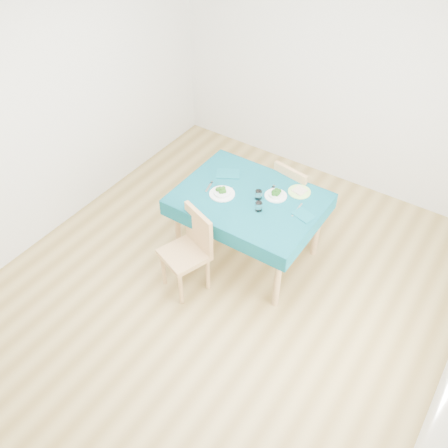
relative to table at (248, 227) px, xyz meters
The scene contains 16 objects.
room_shell 1.10m from the table, 82.99° to the right, with size 4.02×4.52×2.73m.
table is the anchor object (origin of this frame).
chair_near 0.73m from the table, 111.50° to the right, with size 0.38×0.42×0.95m, color tan.
chair_far 0.69m from the table, 73.86° to the left, with size 0.38×0.41×0.95m, color tan.
bowl_near 0.49m from the table, 156.33° to the right, with size 0.24×0.24×0.07m, color white, non-canonical shape.
bowl_far 0.48m from the table, 37.97° to the left, with size 0.21×0.21×0.06m, color white, non-canonical shape.
fork_near 0.56m from the table, 168.53° to the right, with size 0.02×0.16×0.00m, color silver.
knife_near 0.43m from the table, 155.59° to the right, with size 0.02×0.23×0.00m, color silver.
fork_far 0.44m from the table, 56.41° to the left, with size 0.02×0.19×0.00m, color silver.
knife_far 0.60m from the table, 11.21° to the left, with size 0.02×0.21×0.00m, color silver.
napkin_near 0.56m from the table, 152.46° to the left, with size 0.22×0.15×0.01m, color #0B525F.
napkin_far 0.66m from the table, ahead, with size 0.19×0.13×0.01m, color #0B525F.
tumbler_center 0.43m from the table, 23.80° to the left, with size 0.07×0.07×0.09m, color white.
tumbler_side 0.46m from the table, 33.59° to the right, with size 0.07×0.07×0.09m, color white.
side_plate 0.61m from the table, 43.21° to the left, with size 0.21×0.21×0.01m, color #ADE570.
bread_slice 0.62m from the table, 43.21° to the left, with size 0.11×0.11×0.02m, color beige.
Camera 1 is at (1.72, -2.57, 3.69)m, focal length 40.00 mm.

